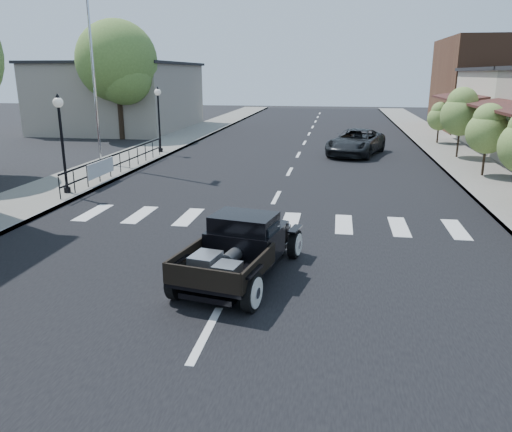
# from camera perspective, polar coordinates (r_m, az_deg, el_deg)

# --- Properties ---
(ground) EXTENTS (120.00, 120.00, 0.00)m
(ground) POSITION_cam_1_polar(r_m,az_deg,el_deg) (11.54, -1.93, -6.21)
(ground) COLOR black
(ground) RESTS_ON ground
(road) EXTENTS (14.00, 80.00, 0.02)m
(road) POSITION_cam_1_polar(r_m,az_deg,el_deg) (25.93, 4.51, 6.29)
(road) COLOR black
(road) RESTS_ON ground
(road_markings) EXTENTS (12.00, 60.00, 0.06)m
(road_markings) POSITION_cam_1_polar(r_m,az_deg,el_deg) (21.04, 3.33, 4.01)
(road_markings) COLOR silver
(road_markings) RESTS_ON ground
(sidewalk_left) EXTENTS (3.00, 80.00, 0.15)m
(sidewalk_left) POSITION_cam_1_polar(r_m,az_deg,el_deg) (27.93, -13.27, 6.75)
(sidewalk_left) COLOR gray
(sidewalk_left) RESTS_ON ground
(sidewalk_right) EXTENTS (3.00, 80.00, 0.15)m
(sidewalk_right) POSITION_cam_1_polar(r_m,az_deg,el_deg) (26.62, 23.14, 5.45)
(sidewalk_right) COLOR gray
(sidewalk_right) RESTS_ON ground
(low_building_left) EXTENTS (10.00, 12.00, 5.00)m
(low_building_left) POSITION_cam_1_polar(r_m,az_deg,el_deg) (42.15, -15.08, 12.94)
(low_building_left) COLOR gray
(low_building_left) RESTS_ON ground
(railing) EXTENTS (0.08, 10.00, 1.00)m
(railing) POSITION_cam_1_polar(r_m,az_deg,el_deg) (22.84, -15.28, 6.08)
(railing) COLOR black
(railing) RESTS_ON sidewalk_left
(banner) EXTENTS (0.04, 2.20, 0.60)m
(banner) POSITION_cam_1_polar(r_m,az_deg,el_deg) (21.06, -17.25, 4.58)
(banner) COLOR silver
(banner) RESTS_ON sidewalk_left
(lamp_post_b) EXTENTS (0.36, 0.36, 3.53)m
(lamp_post_b) POSITION_cam_1_polar(r_m,az_deg,el_deg) (19.28, -21.25, 7.64)
(lamp_post_b) COLOR black
(lamp_post_b) RESTS_ON sidewalk_left
(lamp_post_c) EXTENTS (0.36, 0.36, 3.53)m
(lamp_post_c) POSITION_cam_1_polar(r_m,az_deg,el_deg) (28.31, -11.02, 10.76)
(lamp_post_c) COLOR black
(lamp_post_c) RESTS_ON sidewalk_left
(flagpole) EXTENTS (0.12, 0.12, 12.19)m
(flagpole) POSITION_cam_1_polar(r_m,az_deg,el_deg) (25.23, -18.48, 19.51)
(flagpole) COLOR silver
(flagpole) RESTS_ON sidewalk_left
(big_tree_far) EXTENTS (5.31, 5.31, 7.80)m
(big_tree_far) POSITION_cam_1_polar(r_m,az_deg,el_deg) (35.61, -15.47, 14.70)
(big_tree_far) COLOR #557632
(big_tree_far) RESTS_ON ground
(small_tree_c) EXTENTS (1.75, 1.75, 2.92)m
(small_tree_c) POSITION_cam_1_polar(r_m,az_deg,el_deg) (23.35, 24.83, 7.77)
(small_tree_c) COLOR olive
(small_tree_c) RESTS_ON sidewalk_right
(small_tree_d) EXTENTS (2.05, 2.05, 3.42)m
(small_tree_d) POSITION_cam_1_polar(r_m,az_deg,el_deg) (28.11, 22.29, 9.73)
(small_tree_d) COLOR olive
(small_tree_d) RESTS_ON sidewalk_right
(small_tree_e) EXTENTS (1.45, 1.45, 2.42)m
(small_tree_e) POSITION_cam_1_polar(r_m,az_deg,el_deg) (33.58, 20.17, 9.91)
(small_tree_e) COLOR olive
(small_tree_e) RESTS_ON sidewalk_right
(hotrod_pickup) EXTENTS (2.70, 4.44, 1.44)m
(hotrod_pickup) POSITION_cam_1_polar(r_m,az_deg,el_deg) (10.89, -1.71, -3.55)
(hotrod_pickup) COLOR black
(hotrod_pickup) RESTS_ON ground
(second_car) EXTENTS (3.69, 5.50, 1.40)m
(second_car) POSITION_cam_1_polar(r_m,az_deg,el_deg) (28.23, 11.35, 8.24)
(second_car) COLOR black
(second_car) RESTS_ON ground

